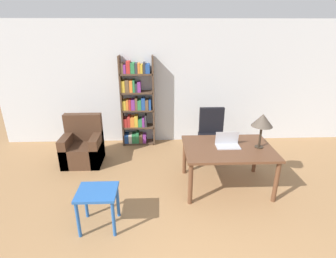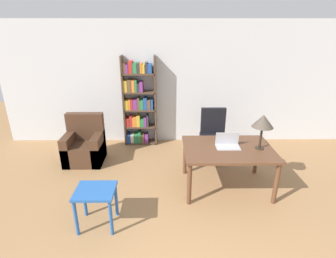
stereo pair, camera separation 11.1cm
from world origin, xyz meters
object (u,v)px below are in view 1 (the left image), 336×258
Objects in this scene: office_chair at (212,135)px; bookshelf at (136,104)px; desk at (228,152)px; side_table_blue at (98,198)px; table_lamp at (262,121)px; laptop at (228,143)px; armchair at (83,148)px.

bookshelf reaches higher than office_chair.
side_table_blue is (-1.93, -0.89, -0.19)m from desk.
bookshelf is at bearing 138.61° from table_lamp.
table_lamp reaches higher than desk.
office_chair is at bearing 91.64° from laptop.
office_chair reaches higher than side_table_blue.
desk is 0.14m from laptop.
armchair is at bearing 162.62° from table_lamp.
armchair is (-3.11, 0.97, -0.87)m from table_lamp.
laptop is at bearing -19.28° from armchair.
office_chair is at bearing 2.87° from armchair.
table_lamp is 0.28× the size of bookshelf.
laptop is (-0.01, 0.03, 0.14)m from desk.
armchair is (-2.62, 0.95, -0.33)m from desk.
desk is at bearing 177.05° from table_lamp.
office_chair is 1.80m from bookshelf.
office_chair reaches higher than desk.
office_chair is at bearing 91.95° from desk.
laptop is 1.08m from office_chair.
laptop reaches higher than side_table_blue.
table_lamp is 1.01× the size of side_table_blue.
office_chair is (-0.53, 1.10, -0.70)m from table_lamp.
armchair reaches higher than side_table_blue.
desk is 1.09m from office_chair.
desk is 2.46m from bookshelf.
bookshelf is at bearing 41.15° from armchair.
laptop is 0.19× the size of bookshelf.
office_chair is at bearing 46.10° from side_table_blue.
table_lamp is at bearing -64.41° from office_chair.
bookshelf reaches higher than table_lamp.
laptop reaches higher than armchair.
bookshelf reaches higher than side_table_blue.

